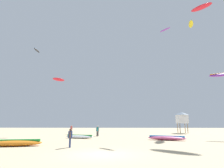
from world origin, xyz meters
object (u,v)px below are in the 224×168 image
at_px(person_foreground, 70,136).
at_px(kite_aloft_6, 224,74).
at_px(person_midground, 98,130).
at_px(kite_grounded_near, 167,138).
at_px(person_left, 71,129).
at_px(kite_grounded_far, 14,143).
at_px(lifeguard_tower, 182,118).
at_px(kite_aloft_3, 201,7).
at_px(kite_aloft_2, 165,30).
at_px(kite_aloft_4, 59,79).
at_px(kite_aloft_5, 191,24).
at_px(kite_grounded_mid, 79,137).
at_px(kite_aloft_0, 37,50).

distance_m(person_foreground, kite_aloft_6, 26.28).
height_order(person_midground, kite_grounded_near, person_midground).
xyz_separation_m(person_left, kite_grounded_far, (-1.22, -17.01, -0.65)).
height_order(lifeguard_tower, kite_aloft_3, kite_aloft_3).
height_order(kite_aloft_2, kite_aloft_6, kite_aloft_2).
distance_m(person_foreground, kite_grounded_near, 12.40).
xyz_separation_m(kite_aloft_4, kite_aloft_5, (28.42, 7.90, 15.03)).
bearing_deg(person_midground, kite_grounded_far, 171.15).
xyz_separation_m(kite_aloft_2, kite_aloft_5, (9.24, 11.52, 7.19)).
relative_size(person_foreground, kite_aloft_3, 0.43).
distance_m(person_foreground, kite_aloft_2, 24.83).
height_order(kite_grounded_far, lifeguard_tower, lifeguard_tower).
bearing_deg(kite_aloft_2, kite_aloft_5, 51.25).
relative_size(kite_grounded_mid, kite_grounded_far, 0.80).
bearing_deg(kite_aloft_3, person_midground, -168.34).
bearing_deg(kite_aloft_5, kite_grounded_far, -138.24).
bearing_deg(person_midground, kite_aloft_6, -73.76).
relative_size(kite_aloft_0, kite_aloft_5, 0.73).
xyz_separation_m(person_midground, kite_grounded_near, (9.16, -6.40, -0.67)).
height_order(lifeguard_tower, kite_aloft_6, kite_aloft_6).
xyz_separation_m(lifeguard_tower, kite_aloft_5, (4.42, 2.30, 21.92)).
bearing_deg(lifeguard_tower, person_foreground, -127.33).
xyz_separation_m(kite_grounded_mid, lifeguard_tower, (18.26, 13.20, 2.82)).
distance_m(person_foreground, kite_grounded_far, 5.49).
bearing_deg(lifeguard_tower, kite_grounded_near, -114.49).
xyz_separation_m(kite_aloft_5, kite_aloft_6, (-0.48, -12.00, -15.33)).
relative_size(kite_grounded_near, kite_grounded_far, 0.90).
distance_m(person_midground, kite_aloft_5, 33.70).
relative_size(kite_grounded_far, kite_aloft_2, 2.50).
xyz_separation_m(person_foreground, person_midground, (1.00, 13.47, -0.01)).
xyz_separation_m(kite_aloft_0, kite_aloft_2, (25.95, -8.50, 0.16)).
xyz_separation_m(person_midground, kite_grounded_far, (-6.40, -12.73, -0.64)).
bearing_deg(person_left, lifeguard_tower, 156.08).
relative_size(person_midground, kite_grounded_near, 0.34).
bearing_deg(kite_grounded_far, person_midground, 63.30).
bearing_deg(kite_aloft_3, kite_aloft_6, -87.49).
height_order(person_midground, person_left, person_left).
bearing_deg(kite_aloft_4, person_foreground, -68.29).
distance_m(person_midground, kite_aloft_3, 31.27).
distance_m(person_midground, kite_aloft_2, 20.35).
distance_m(kite_grounded_near, kite_aloft_2, 18.76).
distance_m(kite_grounded_far, kite_aloft_3, 39.65).
bearing_deg(kite_aloft_4, person_left, 16.10).
distance_m(kite_aloft_3, kite_aloft_6, 15.71).
distance_m(person_left, kite_grounded_mid, 8.96).
bearing_deg(kite_grounded_far, kite_grounded_mid, 63.17).
bearing_deg(kite_aloft_6, kite_aloft_2, 176.88).
bearing_deg(person_foreground, kite_aloft_6, -157.16).
bearing_deg(kite_aloft_2, kite_aloft_3, 26.17).
distance_m(person_midground, lifeguard_tower, 18.75).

